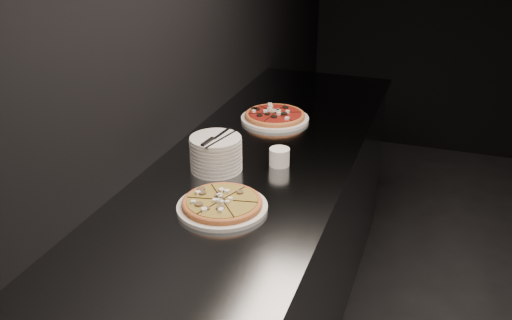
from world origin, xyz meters
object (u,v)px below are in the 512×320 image
(cutlery, at_px, (216,138))
(plate_stack, at_px, (216,153))
(counter, at_px, (260,250))
(ramekin, at_px, (279,156))
(pizza_tomato, at_px, (275,116))
(pizza_mushroom, at_px, (222,204))

(cutlery, bearing_deg, plate_stack, 124.11)
(counter, bearing_deg, ramekin, -33.89)
(pizza_tomato, xyz_separation_m, plate_stack, (-0.05, -0.57, 0.05))
(counter, xyz_separation_m, plate_stack, (-0.12, -0.18, 0.52))
(pizza_mushroom, xyz_separation_m, plate_stack, (-0.14, 0.27, 0.05))
(ramekin, bearing_deg, cutlery, -148.36)
(plate_stack, bearing_deg, pizza_tomato, 84.57)
(counter, height_order, ramekin, ramekin)
(ramekin, bearing_deg, pizza_tomato, 109.59)
(pizza_mushroom, bearing_deg, cutlery, 116.50)
(cutlery, relative_size, ramekin, 2.58)
(counter, relative_size, pizza_tomato, 6.60)
(counter, relative_size, cutlery, 12.05)
(pizza_tomato, relative_size, ramekin, 4.70)
(pizza_mushroom, distance_m, plate_stack, 0.31)
(counter, relative_size, ramekin, 31.03)
(counter, xyz_separation_m, ramekin, (0.10, -0.07, 0.50))
(pizza_mushroom, relative_size, plate_stack, 1.62)
(counter, height_order, plate_stack, plate_stack)
(pizza_tomato, height_order, ramekin, ramekin)
(cutlery, xyz_separation_m, ramekin, (0.21, 0.13, -0.10))
(pizza_tomato, bearing_deg, counter, -80.86)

